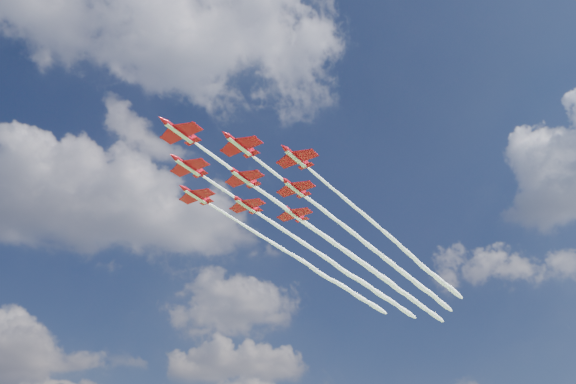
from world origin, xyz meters
name	(u,v)px	position (x,y,z in m)	size (l,w,h in m)	color
jet_lead	(307,224)	(19.17, 21.53, 79.50)	(82.99, 75.85, 2.85)	#BA0A17
jet_row2_port	(350,231)	(32.63, 23.33, 79.50)	(82.99, 75.85, 2.85)	#BA0A17
jet_row2_starb	(305,244)	(22.21, 34.76, 79.50)	(82.99, 75.85, 2.85)	#BA0A17
jet_row3_port	(392,239)	(46.08, 25.14, 79.50)	(82.99, 75.85, 2.85)	#BA0A17
jet_row3_centre	(346,251)	(35.67, 36.56, 79.50)	(82.99, 75.85, 2.85)	#BA0A17
jet_row3_starb	(304,262)	(25.25, 47.99, 79.50)	(82.99, 75.85, 2.85)	#BA0A17
jet_row4_port	(384,258)	(49.12, 38.37, 79.50)	(82.99, 75.85, 2.85)	#BA0A17
jet_row4_starb	(342,268)	(38.71, 49.80, 79.50)	(82.99, 75.85, 2.85)	#BA0A17
jet_tail	(378,274)	(52.16, 51.60, 79.50)	(82.99, 75.85, 2.85)	#BA0A17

